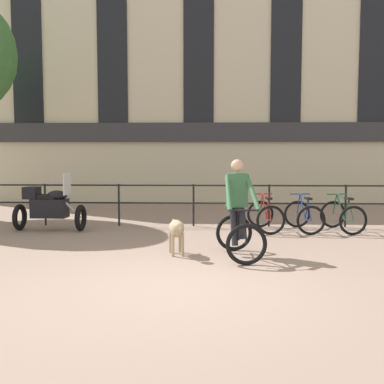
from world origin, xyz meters
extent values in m
plane|color=gray|center=(0.00, 0.00, 0.00)|extent=(60.00, 60.00, 0.00)
cylinder|color=black|center=(-3.75, 5.20, 0.53)|extent=(0.05, 0.05, 1.05)
cylinder|color=black|center=(-1.88, 5.20, 0.53)|extent=(0.05, 0.05, 1.05)
cylinder|color=black|center=(0.00, 5.20, 0.53)|extent=(0.05, 0.05, 1.05)
cylinder|color=black|center=(1.88, 5.20, 0.53)|extent=(0.05, 0.05, 1.05)
cylinder|color=black|center=(3.75, 5.20, 0.53)|extent=(0.05, 0.05, 1.05)
cylinder|color=black|center=(0.00, 5.20, 1.02)|extent=(15.00, 0.04, 0.04)
cylinder|color=black|center=(0.00, 5.20, 0.58)|extent=(15.00, 0.04, 0.04)
cube|color=beige|center=(0.00, 11.00, 4.66)|extent=(18.00, 0.60, 9.32)
cube|color=#333338|center=(0.00, 10.64, 2.60)|extent=(17.10, 0.12, 0.70)
cube|color=black|center=(-6.30, 10.67, 5.12)|extent=(1.10, 0.06, 5.22)
cube|color=black|center=(-3.15, 10.67, 5.12)|extent=(1.10, 0.06, 5.22)
cube|color=black|center=(0.00, 10.67, 5.12)|extent=(1.10, 0.06, 5.22)
cube|color=black|center=(3.15, 10.67, 5.12)|extent=(1.10, 0.06, 5.22)
cube|color=black|center=(6.30, 10.67, 5.12)|extent=(1.10, 0.06, 5.22)
torus|color=black|center=(0.99, 1.24, 0.34)|extent=(0.68, 0.15, 0.68)
torus|color=black|center=(0.85, 2.33, 0.34)|extent=(0.68, 0.15, 0.68)
cylinder|color=black|center=(0.93, 1.66, 0.58)|extent=(0.10, 0.49, 0.60)
cylinder|color=black|center=(0.89, 1.99, 0.54)|extent=(0.06, 0.23, 0.52)
cylinder|color=black|center=(0.92, 1.76, 0.83)|extent=(0.12, 0.66, 0.10)
cylinder|color=black|center=(0.88, 2.11, 0.31)|extent=(0.08, 0.44, 0.08)
cylinder|color=black|center=(0.87, 2.21, 0.57)|extent=(0.06, 0.27, 0.47)
cylinder|color=black|center=(0.98, 1.34, 0.60)|extent=(0.06, 0.23, 0.54)
cylinder|color=black|center=(0.96, 1.44, 0.87)|extent=(0.48, 0.09, 0.03)
cube|color=black|center=(0.88, 2.09, 0.82)|extent=(0.15, 0.25, 0.05)
cube|color=#33603D|center=(0.88, 2.09, 1.15)|extent=(0.38, 0.26, 0.60)
sphere|color=tan|center=(0.88, 2.09, 1.59)|extent=(0.22, 0.22, 0.22)
cylinder|color=#33603D|center=(0.71, 1.74, 1.14)|extent=(0.11, 0.72, 0.60)
cylinder|color=#33603D|center=(1.13, 1.79, 1.14)|extent=(0.23, 0.71, 0.60)
cylinder|color=black|center=(0.82, 1.98, 0.52)|extent=(0.18, 0.32, 0.69)
cylinder|color=black|center=(0.96, 2.00, 0.58)|extent=(0.12, 0.30, 0.58)
ellipsoid|color=tan|center=(-0.20, 1.99, 0.47)|extent=(0.37, 0.54, 0.31)
cylinder|color=tan|center=(-0.15, 1.79, 0.49)|extent=(0.20, 0.20, 0.17)
sphere|color=tan|center=(-0.12, 1.65, 0.55)|extent=(0.17, 0.17, 0.17)
cone|color=tan|center=(-0.11, 1.58, 0.54)|extent=(0.11, 0.12, 0.09)
cylinder|color=tan|center=(-0.26, 2.28, 0.53)|extent=(0.09, 0.18, 0.11)
cylinder|color=tan|center=(-0.25, 1.81, 0.20)|extent=(0.06, 0.06, 0.40)
cylinder|color=tan|center=(-0.08, 1.85, 0.20)|extent=(0.06, 0.06, 0.40)
cylinder|color=tan|center=(-0.31, 2.13, 0.20)|extent=(0.06, 0.06, 0.40)
cylinder|color=tan|center=(-0.15, 2.16, 0.20)|extent=(0.06, 0.06, 0.40)
torus|color=black|center=(-2.61, 4.37, 0.31)|extent=(0.15, 0.62, 0.62)
torus|color=black|center=(-4.09, 4.43, 0.31)|extent=(0.15, 0.62, 0.62)
cube|color=black|center=(-3.35, 4.40, 0.53)|extent=(0.83, 0.44, 0.44)
ellipsoid|color=black|center=(-3.17, 4.39, 0.83)|extent=(0.49, 0.34, 0.24)
cube|color=black|center=(-3.45, 4.41, 0.80)|extent=(0.57, 0.32, 0.10)
cylinder|color=#B2B2B7|center=(-2.80, 4.38, 0.49)|extent=(0.42, 0.08, 0.41)
cube|color=silver|center=(-2.92, 4.38, 1.10)|extent=(0.05, 0.44, 0.50)
cube|color=black|center=(-3.77, 4.42, 0.89)|extent=(0.34, 0.37, 0.28)
torus|color=black|center=(1.65, 5.07, 0.33)|extent=(0.66, 0.13, 0.66)
torus|color=black|center=(1.76, 4.03, 0.33)|extent=(0.66, 0.13, 0.66)
cylinder|color=maroon|center=(1.69, 4.66, 0.56)|extent=(0.08, 0.47, 0.58)
cylinder|color=maroon|center=(1.73, 4.35, 0.53)|extent=(0.06, 0.22, 0.51)
cylinder|color=maroon|center=(1.70, 4.57, 0.81)|extent=(0.10, 0.63, 0.10)
cylinder|color=maroon|center=(1.74, 4.24, 0.31)|extent=(0.07, 0.42, 0.07)
cylinder|color=maroon|center=(1.75, 4.14, 0.55)|extent=(0.05, 0.25, 0.46)
cylinder|color=maroon|center=(1.66, 4.98, 0.59)|extent=(0.05, 0.21, 0.52)
cylinder|color=maroon|center=(1.67, 4.88, 0.84)|extent=(0.48, 0.08, 0.03)
cube|color=black|center=(1.74, 4.26, 0.80)|extent=(0.15, 0.25, 0.05)
torus|color=black|center=(2.55, 5.07, 0.33)|extent=(0.66, 0.12, 0.66)
torus|color=black|center=(2.65, 4.03, 0.33)|extent=(0.66, 0.12, 0.66)
cylinder|color=navy|center=(2.59, 4.66, 0.56)|extent=(0.08, 0.47, 0.58)
cylinder|color=navy|center=(2.62, 4.35, 0.53)|extent=(0.05, 0.22, 0.51)
cylinder|color=navy|center=(2.60, 4.57, 0.81)|extent=(0.09, 0.63, 0.10)
cylinder|color=navy|center=(2.63, 4.24, 0.31)|extent=(0.07, 0.42, 0.07)
cylinder|color=navy|center=(2.64, 4.14, 0.55)|extent=(0.05, 0.25, 0.46)
cylinder|color=navy|center=(2.56, 4.98, 0.59)|extent=(0.05, 0.21, 0.52)
cylinder|color=navy|center=(2.57, 4.88, 0.84)|extent=(0.48, 0.07, 0.03)
cube|color=black|center=(2.63, 4.26, 0.80)|extent=(0.14, 0.25, 0.05)
torus|color=black|center=(3.41, 5.07, 0.33)|extent=(0.66, 0.16, 0.66)
torus|color=black|center=(3.57, 4.03, 0.33)|extent=(0.66, 0.16, 0.66)
cylinder|color=#194C2D|center=(3.47, 4.66, 0.56)|extent=(0.10, 0.47, 0.58)
cylinder|color=#194C2D|center=(3.52, 4.35, 0.53)|extent=(0.07, 0.22, 0.51)
cylinder|color=#194C2D|center=(3.49, 4.57, 0.81)|extent=(0.13, 0.63, 0.10)
cylinder|color=#194C2D|center=(3.54, 4.24, 0.31)|extent=(0.09, 0.42, 0.07)
cylinder|color=#194C2D|center=(3.55, 4.15, 0.55)|extent=(0.06, 0.25, 0.46)
cylinder|color=#194C2D|center=(3.43, 4.98, 0.59)|extent=(0.06, 0.21, 0.52)
cylinder|color=#194C2D|center=(3.44, 4.88, 0.84)|extent=(0.48, 0.10, 0.03)
cube|color=black|center=(3.54, 4.26, 0.80)|extent=(0.16, 0.26, 0.05)
camera|label=1|loc=(0.38, -5.91, 1.78)|focal=42.00mm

